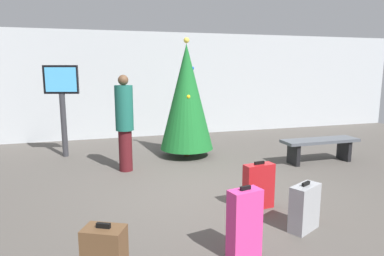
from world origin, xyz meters
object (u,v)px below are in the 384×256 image
(holiday_tree, at_px, (187,97))
(traveller_0, at_px, (125,121))
(suitcase_1, at_px, (259,186))
(waiting_bench, at_px, (320,145))
(suitcase_2, at_px, (304,208))
(flight_info_kiosk, at_px, (62,95))
(suitcase_0, at_px, (244,224))

(holiday_tree, xyz_separation_m, traveller_0, (-1.39, -0.71, -0.34))
(suitcase_1, bearing_deg, waiting_bench, 37.10)
(suitcase_1, distance_m, suitcase_2, 0.78)
(traveller_0, xyz_separation_m, suitcase_1, (1.55, -2.29, -0.63))
(flight_info_kiosk, bearing_deg, traveller_0, -51.54)
(suitcase_0, distance_m, suitcase_2, 1.00)
(holiday_tree, bearing_deg, suitcase_1, -86.95)
(waiting_bench, distance_m, suitcase_0, 4.12)
(flight_info_kiosk, xyz_separation_m, suitcase_2, (2.91, -4.48, -1.05))
(holiday_tree, distance_m, suitcase_1, 3.16)
(flight_info_kiosk, distance_m, suitcase_0, 5.29)
(traveller_0, height_order, suitcase_1, traveller_0)
(waiting_bench, relative_size, suitcase_1, 2.43)
(traveller_0, relative_size, suitcase_2, 2.99)
(traveller_0, height_order, suitcase_2, traveller_0)
(flight_info_kiosk, height_order, suitcase_2, flight_info_kiosk)
(flight_info_kiosk, relative_size, suitcase_2, 3.29)
(holiday_tree, bearing_deg, flight_info_kiosk, 163.93)
(holiday_tree, height_order, suitcase_1, holiday_tree)
(holiday_tree, xyz_separation_m, flight_info_kiosk, (-2.53, 0.73, 0.04))
(waiting_bench, height_order, suitcase_0, suitcase_0)
(holiday_tree, height_order, suitcase_2, holiday_tree)
(suitcase_0, bearing_deg, waiting_bench, 43.03)
(waiting_bench, bearing_deg, suitcase_1, -142.90)
(suitcase_0, bearing_deg, holiday_tree, 82.08)
(suitcase_0, xyz_separation_m, suitcase_1, (0.73, 1.08, -0.05))
(flight_info_kiosk, distance_m, traveller_0, 1.88)
(traveller_0, xyz_separation_m, suitcase_0, (0.82, -3.37, -0.58))
(traveller_0, bearing_deg, flight_info_kiosk, 128.46)
(waiting_bench, distance_m, suitcase_1, 2.87)
(flight_info_kiosk, height_order, suitcase_1, flight_info_kiosk)
(holiday_tree, bearing_deg, suitcase_2, -84.34)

